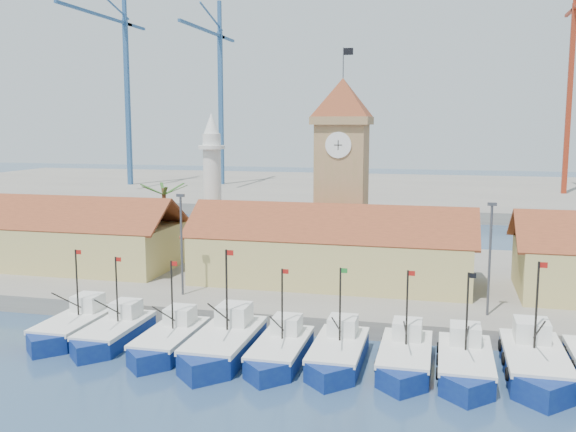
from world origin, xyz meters
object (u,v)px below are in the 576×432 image
(boat_5, at_px, (338,355))
(clock_tower, at_px, (342,169))
(boat_0, at_px, (73,328))
(minaret, at_px, (212,185))

(boat_5, xyz_separation_m, clock_tower, (-3.54, 23.65, 11.23))
(boat_0, xyz_separation_m, minaret, (2.56, 24.73, 8.98))
(boat_0, xyz_separation_m, boat_5, (21.10, -0.92, -0.01))
(boat_0, relative_size, boat_5, 1.02)
(clock_tower, height_order, minaret, clock_tower)
(clock_tower, bearing_deg, boat_0, -127.70)
(boat_5, bearing_deg, boat_0, 177.49)
(minaret, bearing_deg, boat_0, -95.91)
(boat_5, distance_m, minaret, 32.90)
(boat_0, height_order, boat_5, boat_0)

